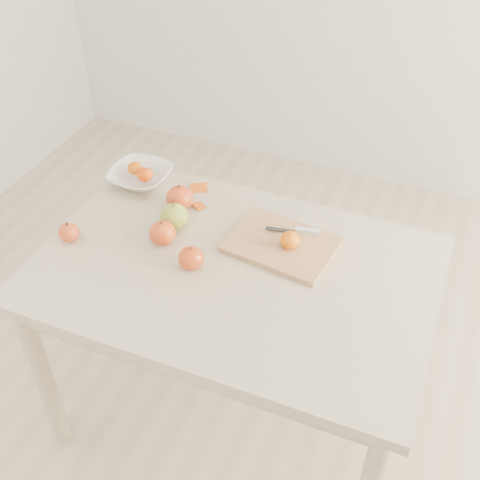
% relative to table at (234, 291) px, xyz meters
% --- Properties ---
extents(ground, '(3.50, 3.50, 0.00)m').
position_rel_table_xyz_m(ground, '(0.00, 0.00, -0.65)').
color(ground, '#C6B293').
rests_on(ground, ground).
extents(table, '(1.20, 0.80, 0.75)m').
position_rel_table_xyz_m(table, '(0.00, 0.00, 0.00)').
color(table, beige).
rests_on(table, ground).
extents(cutting_board, '(0.35, 0.28, 0.02)m').
position_rel_table_xyz_m(cutting_board, '(0.10, 0.15, 0.11)').
color(cutting_board, tan).
rests_on(cutting_board, table).
extents(board_tangerine, '(0.06, 0.06, 0.05)m').
position_rel_table_xyz_m(board_tangerine, '(0.13, 0.14, 0.14)').
color(board_tangerine, '#E16007').
rests_on(board_tangerine, cutting_board).
extents(fruit_bowl, '(0.21, 0.21, 0.05)m').
position_rel_table_xyz_m(fruit_bowl, '(-0.48, 0.29, 0.12)').
color(fruit_bowl, white).
rests_on(fruit_bowl, table).
extents(bowl_tangerine_near, '(0.05, 0.05, 0.05)m').
position_rel_table_xyz_m(bowl_tangerine_near, '(-0.51, 0.30, 0.15)').
color(bowl_tangerine_near, orange).
rests_on(bowl_tangerine_near, fruit_bowl).
extents(bowl_tangerine_far, '(0.06, 0.06, 0.05)m').
position_rel_table_xyz_m(bowl_tangerine_far, '(-0.45, 0.27, 0.15)').
color(bowl_tangerine_far, '#D64807').
rests_on(bowl_tangerine_far, fruit_bowl).
extents(orange_peel_a, '(0.07, 0.07, 0.01)m').
position_rel_table_xyz_m(orange_peel_a, '(-0.27, 0.33, 0.10)').
color(orange_peel_a, '#CE530E').
rests_on(orange_peel_a, table).
extents(orange_peel_b, '(0.06, 0.05, 0.01)m').
position_rel_table_xyz_m(orange_peel_b, '(-0.23, 0.23, 0.10)').
color(orange_peel_b, '#D44F0E').
rests_on(orange_peel_b, table).
extents(paring_knife, '(0.17, 0.06, 0.01)m').
position_rel_table_xyz_m(paring_knife, '(0.15, 0.22, 0.12)').
color(paring_knife, silver).
rests_on(paring_knife, cutting_board).
extents(apple_green, '(0.09, 0.09, 0.08)m').
position_rel_table_xyz_m(apple_green, '(-0.25, 0.11, 0.14)').
color(apple_green, olive).
rests_on(apple_green, table).
extents(apple_red_b, '(0.08, 0.08, 0.08)m').
position_rel_table_xyz_m(apple_red_b, '(-0.25, 0.02, 0.14)').
color(apple_red_b, '#A71F1A').
rests_on(apple_red_b, table).
extents(apple_red_d, '(0.07, 0.07, 0.06)m').
position_rel_table_xyz_m(apple_red_d, '(-0.53, -0.08, 0.13)').
color(apple_red_d, '#9B110F').
rests_on(apple_red_d, table).
extents(apple_red_e, '(0.08, 0.08, 0.07)m').
position_rel_table_xyz_m(apple_red_e, '(-0.12, -0.04, 0.13)').
color(apple_red_e, '#921703').
rests_on(apple_red_e, table).
extents(apple_red_a, '(0.09, 0.09, 0.08)m').
position_rel_table_xyz_m(apple_red_a, '(-0.28, 0.21, 0.14)').
color(apple_red_a, '#9F2A17').
rests_on(apple_red_a, table).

